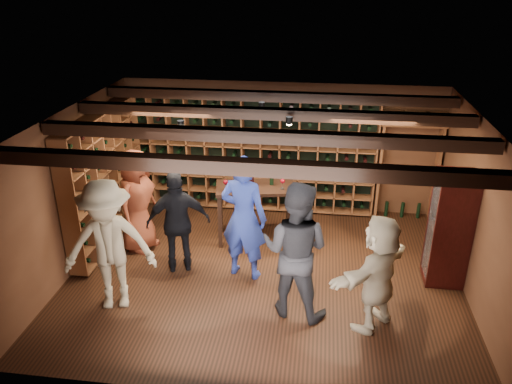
# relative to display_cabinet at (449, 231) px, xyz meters

# --- Properties ---
(ground) EXTENTS (6.00, 6.00, 0.00)m
(ground) POSITION_rel_display_cabinet_xyz_m (-2.71, -0.20, -0.86)
(ground) COLOR black
(ground) RESTS_ON ground
(room_shell) EXTENTS (6.00, 6.00, 6.00)m
(room_shell) POSITION_rel_display_cabinet_xyz_m (-2.71, -0.15, 1.56)
(room_shell) COLOR brown
(room_shell) RESTS_ON ground
(wine_rack_back) EXTENTS (4.65, 0.30, 2.20)m
(wine_rack_back) POSITION_rel_display_cabinet_xyz_m (-3.24, 2.13, 0.29)
(wine_rack_back) COLOR brown
(wine_rack_back) RESTS_ON ground
(wine_rack_left) EXTENTS (0.30, 2.65, 2.20)m
(wine_rack_left) POSITION_rel_display_cabinet_xyz_m (-5.54, 0.62, 0.29)
(wine_rack_left) COLOR brown
(wine_rack_left) RESTS_ON ground
(crate_shelf) EXTENTS (1.20, 0.32, 2.07)m
(crate_shelf) POSITION_rel_display_cabinet_xyz_m (-0.31, 2.12, 0.71)
(crate_shelf) COLOR brown
(crate_shelf) RESTS_ON ground
(display_cabinet) EXTENTS (0.55, 0.50, 1.75)m
(display_cabinet) POSITION_rel_display_cabinet_xyz_m (0.00, 0.00, 0.00)
(display_cabinet) COLOR #340C0A
(display_cabinet) RESTS_ON ground
(man_blue_shirt) EXTENTS (0.81, 0.63, 1.98)m
(man_blue_shirt) POSITION_rel_display_cabinet_xyz_m (-3.02, -0.24, 0.13)
(man_blue_shirt) COLOR navy
(man_blue_shirt) RESTS_ON ground
(man_grey_suit) EXTENTS (1.11, 0.96, 1.95)m
(man_grey_suit) POSITION_rel_display_cabinet_xyz_m (-2.20, -1.05, 0.12)
(man_grey_suit) COLOR black
(man_grey_suit) RESTS_ON ground
(guest_red_floral) EXTENTS (0.75, 0.98, 1.77)m
(guest_red_floral) POSITION_rel_display_cabinet_xyz_m (-4.90, 0.34, 0.03)
(guest_red_floral) COLOR maroon
(guest_red_floral) RESTS_ON ground
(guest_woman_black) EXTENTS (1.05, 0.69, 1.66)m
(guest_woman_black) POSITION_rel_display_cabinet_xyz_m (-4.05, -0.22, -0.02)
(guest_woman_black) COLOR black
(guest_woman_black) RESTS_ON ground
(guest_khaki) EXTENTS (1.38, 1.00, 1.91)m
(guest_khaki) POSITION_rel_display_cabinet_xyz_m (-4.72, -1.25, 0.10)
(guest_khaki) COLOR gray
(guest_khaki) RESTS_ON ground
(guest_beige) EXTENTS (1.33, 1.46, 1.62)m
(guest_beige) POSITION_rel_display_cabinet_xyz_m (-1.13, -1.21, -0.05)
(guest_beige) COLOR tan
(guest_beige) RESTS_ON ground
(tasting_table) EXTENTS (1.44, 0.90, 1.29)m
(tasting_table) POSITION_rel_display_cabinet_xyz_m (-3.01, 0.91, 0.02)
(tasting_table) COLOR black
(tasting_table) RESTS_ON ground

